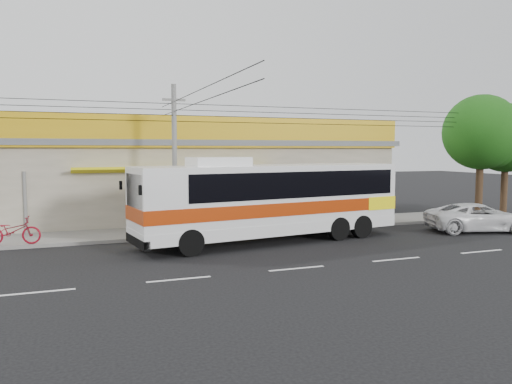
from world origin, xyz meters
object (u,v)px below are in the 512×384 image
Objects in this scene: white_car at (478,217)px; tree_near at (509,140)px; utility_pole at (174,111)px; motorbike_red at (13,231)px; tree_far at (484,135)px; coach_bus at (275,196)px.

white_car is 0.74× the size of tree_near.
tree_near is at bearing 0.18° from utility_pole.
utility_pole reaches higher than motorbike_red.
tree_far is at bearing 179.19° from tree_near.
utility_pole is (6.69, 0.21, 4.98)m from motorbike_red.
white_car is 0.15× the size of utility_pole.
utility_pole is at bearing 138.84° from coach_bus.
tree_far reaches higher than utility_pole.
coach_bus is 10.87m from motorbike_red.
motorbike_red is at bearing 159.56° from coach_bus.
utility_pole is (-14.20, 3.54, 5.01)m from white_car.
coach_bus is at bearing 100.03° from white_car.
utility_pole is at bearing -81.30° from motorbike_red.
tree_near is (5.67, 3.60, 3.86)m from white_car.
utility_pole is 5.06× the size of tree_near.
white_car is at bearing -92.18° from motorbike_red.
tree_far is at bearing -82.42° from motorbike_red.
tree_near is 1.89m from tree_far.
tree_near is 0.94× the size of tree_far.
tree_near reaches higher than white_car.
coach_bus is 0.36× the size of utility_pole.
utility_pole is (-3.87, 2.51, 3.72)m from coach_bus.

